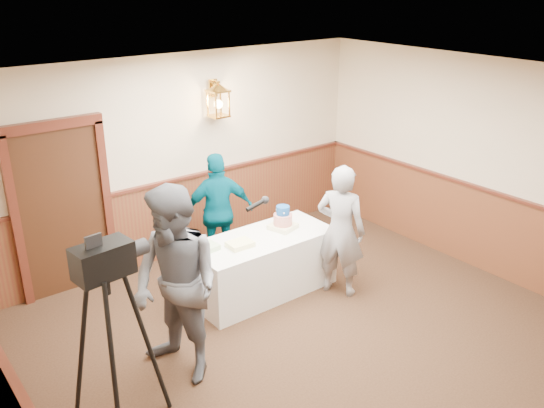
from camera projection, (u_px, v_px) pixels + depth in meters
The scene contains 10 objects.
ground at pixel (355, 376), 5.74m from camera, with size 7.00×7.00×0.00m, color black.
room_shell at pixel (326, 224), 5.48m from camera, with size 6.02×7.02×2.81m.
display_table at pixel (262, 264), 7.14m from camera, with size 1.80×0.80×0.75m, color white.
tiered_cake at pixel (283, 220), 7.20m from camera, with size 0.36×0.36×0.30m.
sheet_cake_yellow at pixel (240, 244), 6.75m from camera, with size 0.29×0.22×0.06m, color #FEF297.
sheet_cake_green at pixel (207, 248), 6.67m from camera, with size 0.26×0.21×0.06m, color #95C289.
interviewer at pixel (176, 286), 5.44m from camera, with size 1.64×1.10×1.98m.
baker at pixel (341, 231), 6.97m from camera, with size 0.61×0.40×1.67m, color gray.
assistant_p at pixel (219, 212), 7.61m from camera, with size 0.94×0.39×1.61m, color #004B5F.
tv_camera_rig at pixel (115, 355), 4.72m from camera, with size 0.72×0.67×1.83m.
Camera 1 is at (-3.52, -3.20, 3.74)m, focal length 38.00 mm.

